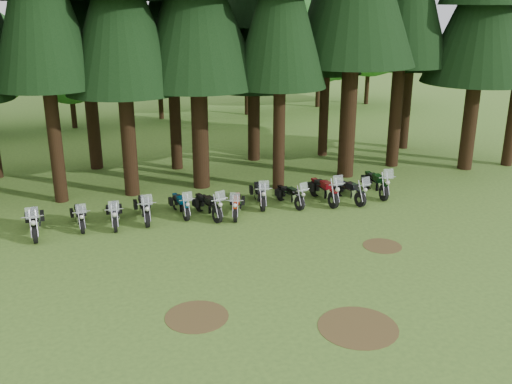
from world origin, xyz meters
TOP-DOWN VIEW (x-y plane):
  - ground at (0.00, 0.00)m, footprint 120.00×120.00m
  - pine_back_4 at (4.04, 13.25)m, footprint 4.94×4.94m
  - decid_3 at (-4.71, 25.13)m, footprint 6.12×5.95m
  - decid_4 at (1.58, 26.32)m, footprint 5.93×5.76m
  - decid_5 at (8.29, 25.71)m, footprint 8.45×8.21m
  - decid_6 at (14.85, 27.01)m, footprint 7.06×6.86m
  - decid_7 at (19.46, 26.83)m, footprint 8.44×8.20m
  - dirt_patch_0 at (-3.00, -2.00)m, footprint 1.80×1.80m
  - dirt_patch_1 at (4.50, 0.50)m, footprint 1.40×1.40m
  - dirt_patch_2 at (1.00, -4.00)m, footprint 2.20×2.20m
  - motorcycle_0 at (-7.33, 5.78)m, footprint 0.44×2.37m
  - motorcycle_1 at (-5.69, 6.02)m, footprint 0.42×2.03m
  - motorcycle_2 at (-4.38, 5.78)m, footprint 0.47×2.15m
  - motorcycle_3 at (-3.20, 5.93)m, footprint 0.43×2.27m
  - motorcycle_4 at (-1.69, 6.02)m, footprint 0.48×2.08m
  - motorcycle_5 at (-0.68, 5.43)m, footprint 0.78×2.25m
  - motorcycle_6 at (0.46, 5.20)m, footprint 1.01×2.05m
  - motorcycle_7 at (1.79, 6.08)m, footprint 0.69×2.29m
  - motorcycle_8 at (3.01, 5.59)m, footprint 0.68×2.06m
  - motorcycle_9 at (4.58, 5.50)m, footprint 0.48×2.47m
  - motorcycle_10 at (5.65, 5.19)m, footprint 0.70×2.24m
  - motorcycle_11 at (7.26, 5.63)m, footprint 0.59×2.47m

SIDE VIEW (x-z plane):
  - ground at x=0.00m, z-range 0.00..0.00m
  - dirt_patch_0 at x=-3.00m, z-range 0.00..0.01m
  - dirt_patch_1 at x=4.50m, z-range 0.00..0.01m
  - dirt_patch_2 at x=1.00m, z-range 0.00..0.01m
  - motorcycle_1 at x=-5.69m, z-range -0.21..1.06m
  - motorcycle_8 at x=3.01m, z-range -0.21..1.08m
  - motorcycle_4 at x=-1.69m, z-range -0.22..1.09m
  - motorcycle_6 at x=0.46m, z-range -0.22..1.11m
  - motorcycle_2 at x=-4.38m, z-range -0.22..1.13m
  - motorcycle_10 at x=5.65m, z-range -0.23..1.18m
  - motorcycle_5 at x=-0.68m, z-range -0.23..1.18m
  - motorcycle_3 at x=-3.20m, z-range -0.24..1.20m
  - motorcycle_7 at x=1.79m, z-range -0.24..1.20m
  - motorcycle_0 at x=-7.33m, z-range -0.25..1.25m
  - motorcycle_11 at x=7.26m, z-range -0.26..1.29m
  - motorcycle_9 at x=4.58m, z-range -0.26..1.30m
  - decid_4 at x=1.58m, z-range 0.67..8.07m
  - decid_3 at x=-4.71m, z-range 0.69..8.34m
  - decid_6 at x=14.85m, z-range 0.79..9.61m
  - decid_7 at x=19.46m, z-range 0.95..11.50m
  - decid_5 at x=8.29m, z-range 0.95..11.51m
  - pine_back_4 at x=4.04m, z-range 1.36..15.14m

